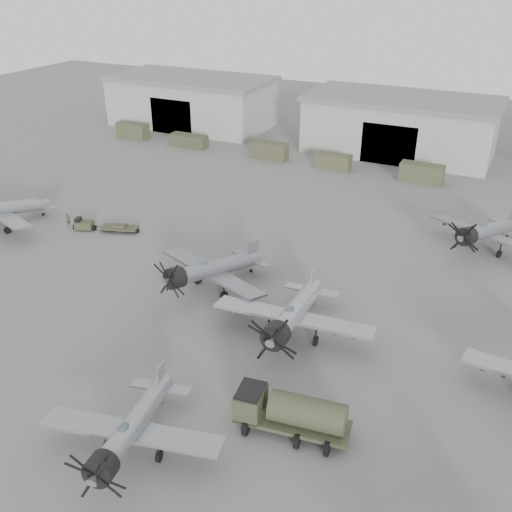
{
  "coord_description": "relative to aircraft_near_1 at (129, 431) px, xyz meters",
  "views": [
    {
      "loc": [
        18.29,
        -26.89,
        27.49
      ],
      "look_at": [
        -2.54,
        15.87,
        2.5
      ],
      "focal_mm": 40.0,
      "sensor_mm": 36.0,
      "label": 1
    }
  ],
  "objects": [
    {
      "name": "aircraft_far_1",
      "position": [
        16.07,
        38.86,
        0.14
      ],
      "size": [
        12.09,
        10.96,
        4.94
      ],
      "rotation": [
        0.0,
        0.0,
        -0.42
      ],
      "color": "gray",
      "rests_on": "ground"
    },
    {
      "name": "tug_trailer",
      "position": [
        -23.71,
        25.25,
        -1.57
      ],
      "size": [
        7.24,
        3.57,
        1.45
      ],
      "rotation": [
        0.0,
        0.0,
        0.32
      ],
      "color": "#383A26",
      "rests_on": "ground"
    },
    {
      "name": "ground",
      "position": [
        -0.21,
        7.32,
        -2.11
      ],
      "size": [
        220.0,
        220.0,
        0.0
      ],
      "primitive_type": "plane",
      "color": "#5E5E5C",
      "rests_on": "ground"
    },
    {
      "name": "support_truck_2",
      "position": [
        -17.15,
        57.32,
        -0.83
      ],
      "size": [
        5.77,
        2.2,
        2.56
      ],
      "primitive_type": "cube",
      "color": "#44432C",
      "rests_on": "ground"
    },
    {
      "name": "aircraft_mid_1",
      "position": [
        -5.61,
        19.23,
        0.15
      ],
      "size": [
        12.37,
        11.16,
        4.99
      ],
      "rotation": [
        0.0,
        0.0,
        -0.35
      ],
      "color": "gray",
      "rests_on": "ground"
    },
    {
      "name": "fuel_tanker",
      "position": [
        7.96,
        6.35,
        -0.46
      ],
      "size": [
        7.73,
        4.13,
        2.88
      ],
      "rotation": [
        0.0,
        0.0,
        0.13
      ],
      "color": "#383C27",
      "rests_on": "ground"
    },
    {
      "name": "support_truck_3",
      "position": [
        -6.79,
        57.32,
        -1.05
      ],
      "size": [
        5.07,
        2.2,
        2.13
      ],
      "primitive_type": "cube",
      "color": "#46472E",
      "rests_on": "ground"
    },
    {
      "name": "hangar_left",
      "position": [
        -38.21,
        69.28,
        2.26
      ],
      "size": [
        29.0,
        14.8,
        8.7
      ],
      "color": "#A6A79C",
      "rests_on": "ground"
    },
    {
      "name": "aircraft_mid_2",
      "position": [
        4.16,
        15.52,
        0.28
      ],
      "size": [
        13.21,
        11.88,
        5.26
      ],
      "rotation": [
        0.0,
        0.0,
        0.08
      ],
      "color": "#A1A3AA",
      "rests_on": "ground"
    },
    {
      "name": "support_truck_0",
      "position": [
        -42.76,
        57.32,
        -0.83
      ],
      "size": [
        5.5,
        2.2,
        2.56
      ],
      "primitive_type": "cube",
      "color": "#41452D",
      "rests_on": "ground"
    },
    {
      "name": "ground_crew",
      "position": [
        -27.47,
        24.68,
        -1.34
      ],
      "size": [
        0.47,
        0.63,
        1.55
      ],
      "primitive_type": "imported",
      "rotation": [
        0.0,
        0.0,
        1.38
      ],
      "color": "#393C27",
      "rests_on": "ground"
    },
    {
      "name": "hangar_center",
      "position": [
        -0.21,
        69.28,
        2.26
      ],
      "size": [
        29.0,
        14.8,
        8.7
      ],
      "color": "#A6A79C",
      "rests_on": "ground"
    },
    {
      "name": "support_truck_1",
      "position": [
        -31.57,
        57.32,
        -1.13
      ],
      "size": [
        6.27,
        2.2,
        1.97
      ],
      "primitive_type": "cube",
      "color": "#3B4029",
      "rests_on": "ground"
    },
    {
      "name": "support_truck_4",
      "position": [
        5.91,
        57.32,
        -0.86
      ],
      "size": [
        5.9,
        2.2,
        2.5
      ],
      "primitive_type": "cube",
      "color": "#42462D",
      "rests_on": "ground"
    },
    {
      "name": "aircraft_near_1",
      "position": [
        0.0,
        0.0,
        0.0
      ],
      "size": [
        11.69,
        10.53,
        4.65
      ],
      "rotation": [
        0.0,
        0.0,
        0.22
      ],
      "color": "gray",
      "rests_on": "ground"
    }
  ]
}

